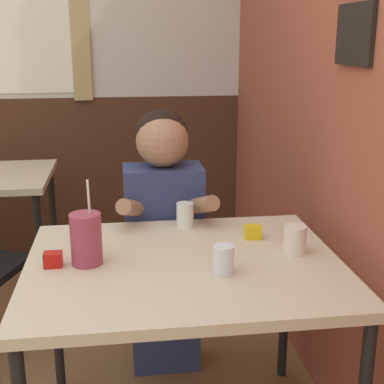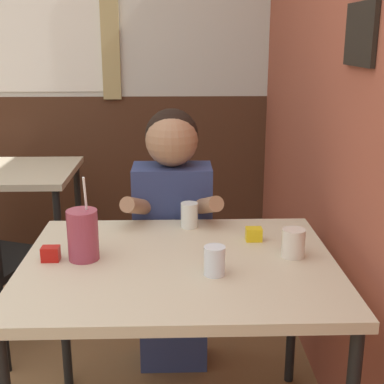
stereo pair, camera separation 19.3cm
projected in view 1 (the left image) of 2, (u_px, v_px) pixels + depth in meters
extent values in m
cube|color=#9E4C38|center=(303.00, 68.00, 2.47)|extent=(0.06, 4.43, 2.70)
cube|color=black|center=(355.00, 34.00, 1.83)|extent=(0.02, 0.28, 0.21)
cube|color=#472819|center=(58.00, 177.00, 3.72)|extent=(5.52, 0.06, 1.10)
cube|color=white|center=(8.00, 27.00, 3.37)|extent=(0.77, 0.01, 0.83)
cube|color=tan|center=(80.00, 27.00, 3.42)|extent=(0.12, 0.02, 0.93)
cube|color=beige|center=(184.00, 266.00, 1.82)|extent=(1.07, 0.85, 0.04)
cylinder|color=black|center=(56.00, 318.00, 2.23)|extent=(0.04, 0.04, 0.72)
cylinder|color=black|center=(285.00, 303.00, 2.36)|extent=(0.04, 0.04, 0.72)
cylinder|color=black|center=(42.00, 259.00, 2.83)|extent=(0.04, 0.04, 0.72)
cylinder|color=black|center=(54.00, 222.00, 3.39)|extent=(0.04, 0.04, 0.72)
cylinder|color=black|center=(33.00, 301.00, 2.67)|extent=(0.03, 0.03, 0.44)
cube|color=navy|center=(165.00, 317.00, 2.48)|extent=(0.31, 0.20, 0.47)
cube|color=navy|center=(164.00, 220.00, 2.35)|extent=(0.34, 0.20, 0.49)
sphere|color=black|center=(162.00, 136.00, 2.27)|extent=(0.23, 0.23, 0.23)
sphere|color=#9E7051|center=(162.00, 141.00, 2.25)|extent=(0.22, 0.22, 0.22)
cylinder|color=#9E7051|center=(133.00, 208.00, 2.17)|extent=(0.14, 0.27, 0.15)
cylinder|color=#9E7051|center=(199.00, 205.00, 2.20)|extent=(0.14, 0.27, 0.15)
cylinder|color=#99384C|center=(86.00, 239.00, 1.77)|extent=(0.10, 0.10, 0.17)
cylinder|color=white|center=(89.00, 199.00, 1.74)|extent=(0.01, 0.04, 0.14)
cylinder|color=silver|center=(223.00, 260.00, 1.71)|extent=(0.07, 0.07, 0.10)
cylinder|color=silver|center=(185.00, 215.00, 2.13)|extent=(0.07, 0.07, 0.10)
cylinder|color=silver|center=(295.00, 239.00, 1.88)|extent=(0.08, 0.08, 0.10)
cube|color=#B7140F|center=(53.00, 260.00, 1.77)|extent=(0.06, 0.04, 0.05)
cube|color=yellow|center=(252.00, 232.00, 2.01)|extent=(0.06, 0.04, 0.05)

